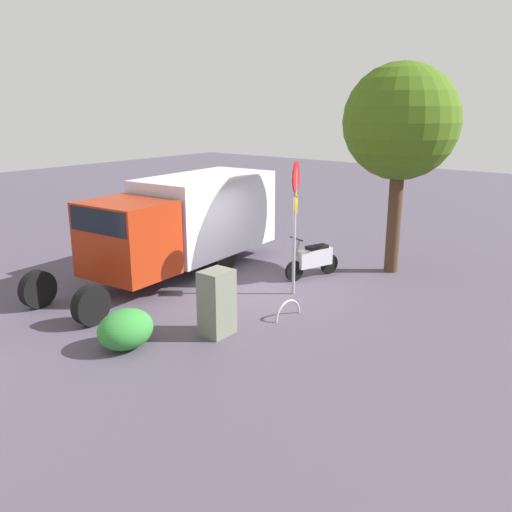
{
  "coord_description": "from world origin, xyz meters",
  "views": [
    {
      "loc": [
        10.62,
        8.23,
        4.66
      ],
      "look_at": [
        0.36,
        0.06,
        0.97
      ],
      "focal_mm": 37.88,
      "sensor_mm": 36.0,
      "label": 1
    }
  ],
  "objects_px": {
    "street_tree": "(401,123)",
    "bike_rack_hoop": "(288,318)",
    "box_truck_near": "(183,220)",
    "utility_cabinet": "(217,303)",
    "motorcycle": "(313,259)",
    "stop_sign": "(295,207)"
  },
  "relations": [
    {
      "from": "box_truck_near",
      "to": "stop_sign",
      "type": "bearing_deg",
      "value": 91.06
    },
    {
      "from": "box_truck_near",
      "to": "utility_cabinet",
      "type": "height_order",
      "value": "box_truck_near"
    },
    {
      "from": "box_truck_near",
      "to": "bike_rack_hoop",
      "type": "bearing_deg",
      "value": 72.21
    },
    {
      "from": "stop_sign",
      "to": "bike_rack_hoop",
      "type": "height_order",
      "value": "stop_sign"
    },
    {
      "from": "box_truck_near",
      "to": "motorcycle",
      "type": "height_order",
      "value": "box_truck_near"
    },
    {
      "from": "street_tree",
      "to": "bike_rack_hoop",
      "type": "distance_m",
      "value": 6.35
    },
    {
      "from": "motorcycle",
      "to": "street_tree",
      "type": "xyz_separation_m",
      "value": [
        -1.87,
        1.47,
        3.66
      ]
    },
    {
      "from": "motorcycle",
      "to": "street_tree",
      "type": "relative_size",
      "value": 0.3
    },
    {
      "from": "motorcycle",
      "to": "stop_sign",
      "type": "xyz_separation_m",
      "value": [
        1.51,
        0.39,
        1.73
      ]
    },
    {
      "from": "street_tree",
      "to": "bike_rack_hoop",
      "type": "height_order",
      "value": "street_tree"
    },
    {
      "from": "stop_sign",
      "to": "street_tree",
      "type": "bearing_deg",
      "value": 162.23
    },
    {
      "from": "box_truck_near",
      "to": "stop_sign",
      "type": "distance_m",
      "value": 3.68
    },
    {
      "from": "motorcycle",
      "to": "utility_cabinet",
      "type": "xyz_separation_m",
      "value": [
        4.57,
        0.56,
        0.18
      ]
    },
    {
      "from": "stop_sign",
      "to": "box_truck_near",
      "type": "bearing_deg",
      "value": -84.45
    },
    {
      "from": "motorcycle",
      "to": "bike_rack_hoop",
      "type": "distance_m",
      "value": 3.18
    },
    {
      "from": "box_truck_near",
      "to": "stop_sign",
      "type": "xyz_separation_m",
      "value": [
        -0.35,
        3.59,
        0.73
      ]
    },
    {
      "from": "box_truck_near",
      "to": "motorcycle",
      "type": "relative_size",
      "value": 4.49
    },
    {
      "from": "box_truck_near",
      "to": "stop_sign",
      "type": "relative_size",
      "value": 2.34
    },
    {
      "from": "stop_sign",
      "to": "street_tree",
      "type": "height_order",
      "value": "street_tree"
    },
    {
      "from": "stop_sign",
      "to": "street_tree",
      "type": "xyz_separation_m",
      "value": [
        -3.38,
        1.08,
        1.93
      ]
    },
    {
      "from": "stop_sign",
      "to": "motorcycle",
      "type": "bearing_deg",
      "value": -165.73
    },
    {
      "from": "motorcycle",
      "to": "street_tree",
      "type": "distance_m",
      "value": 4.36
    }
  ]
}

